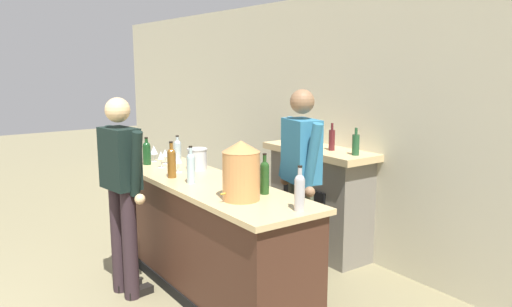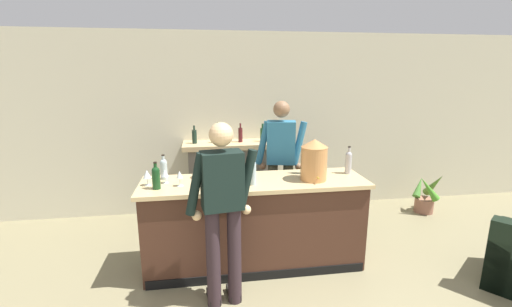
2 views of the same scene
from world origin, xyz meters
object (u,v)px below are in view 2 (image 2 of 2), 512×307
Objects in this scene: wine_bottle_cabernet_heavy at (224,173)px; wine_glass_front_right at (208,173)px; wine_bottle_port_short at (253,171)px; wine_glass_front_left at (180,175)px; wine_glass_back_row at (165,174)px; wine_bottle_burgundy_dark at (348,161)px; wine_glass_by_dispenser at (147,175)px; fireplace_stone at (229,178)px; copper_dispenser at (314,160)px; ice_bucket_steel at (208,169)px; potted_plant_corner at (426,196)px; wine_bottle_merlot_tall at (164,168)px; person_bartender at (281,163)px; wine_bottle_rose_blush at (156,177)px; wine_bottle_riesling_slim at (304,161)px; person_customer at (223,208)px.

wine_bottle_cabernet_heavy reaches higher than wine_glass_front_right.
wine_glass_front_left is at bearing 175.11° from wine_bottle_port_short.
wine_bottle_port_short is 0.93m from wine_glass_back_row.
wine_bottle_burgundy_dark is 2.24m from wine_glass_by_dispenser.
fireplace_stone is 8.86× the size of wine_glass_front_left.
copper_dispenser is at bearing 6.06° from wine_bottle_cabernet_heavy.
wine_glass_front_left is at bearing -139.69° from ice_bucket_steel.
wine_bottle_merlot_tall reaches higher than potted_plant_corner.
person_bartender is 5.63× the size of wine_bottle_burgundy_dark.
wine_bottle_merlot_tall is (-1.61, 0.27, -0.10)m from copper_dispenser.
copper_dispenser is at bearing -9.55° from wine_bottle_merlot_tall.
person_bartender reaches higher than wine_bottle_rose_blush.
copper_dispenser is at bearing -75.20° from person_bartender.
ice_bucket_steel is (-1.14, 0.25, -0.12)m from copper_dispenser.
wine_bottle_burgundy_dark is at bearing 11.68° from wine_bottle_port_short.
wine_bottle_cabernet_heavy is 0.30m from wine_bottle_port_short.
copper_dispenser is at bearing -4.26° from wine_glass_back_row.
person_bartender reaches higher than wine_bottle_riesling_slim.
person_customer is 0.99m from wine_glass_by_dispenser.
wine_bottle_cabernet_heavy is at bearing -95.44° from fireplace_stone.
ice_bucket_steel is 1.23× the size of wine_glass_front_right.
wine_glass_front_right is (0.62, -0.03, 0.00)m from wine_glass_by_dispenser.
person_customer is at bearing -124.87° from wine_bottle_port_short.
wine_glass_front_right is at bearing -161.53° from potted_plant_corner.
wine_glass_front_left is 0.96× the size of wine_glass_front_right.
wine_bottle_rose_blush is (-0.52, -0.30, 0.02)m from ice_bucket_steel.
wine_glass_front_right is (-0.00, -0.21, 0.02)m from ice_bucket_steel.
wine_glass_front_left is (-0.29, -0.25, 0.01)m from ice_bucket_steel.
wine_bottle_cabernet_heavy is at bearing -169.18° from wine_bottle_burgundy_dark.
person_bartender is at bearing 28.16° from ice_bucket_steel.
wine_bottle_riesling_slim is 2.19× the size of wine_glass_back_row.
wine_bottle_port_short is 1.99× the size of wine_glass_front_left.
fireplace_stone is 1.87m from copper_dispenser.
wine_bottle_rose_blush is at bearing -170.06° from wine_glass_front_right.
wine_bottle_port_short is 1.09m from wine_glass_by_dispenser.
person_customer reaches higher than ice_bucket_steel.
potted_plant_corner is 2.06× the size of wine_bottle_riesling_slim.
wine_bottle_port_short is 0.71m from wine_bottle_riesling_slim.
person_customer is 0.49m from wine_bottle_cabernet_heavy.
wine_glass_front_left is (-1.43, -0.00, -0.11)m from copper_dispenser.
wine_bottle_riesling_slim reaches higher than wine_glass_front_right.
person_customer is 0.89m from wine_glass_back_row.
copper_dispenser is 1.39× the size of wine_bottle_port_short.
wine_bottle_burgundy_dark is 1.89× the size of wine_glass_front_right.
wine_bottle_rose_blush is 0.98m from wine_bottle_port_short.
wine_glass_front_right is at bearing -169.32° from wine_bottle_riesling_slim.
wine_bottle_port_short is 0.47m from wine_glass_front_right.
fireplace_stone is 4.40× the size of wine_bottle_cabernet_heavy.
potted_plant_corner is at bearing 9.72° from person_bartender.
wine_glass_by_dispenser is at bearing 167.80° from wine_glass_front_left.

